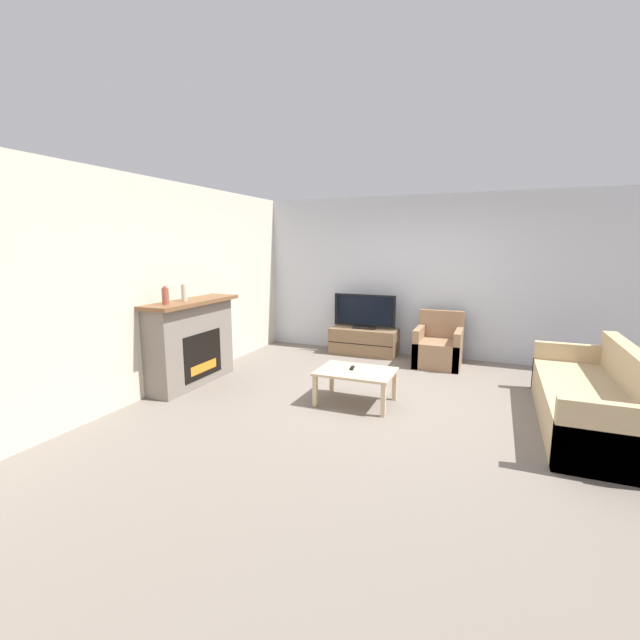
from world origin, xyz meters
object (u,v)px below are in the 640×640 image
Objects in this scene: armchair at (439,348)px; couch at (594,402)px; fireplace at (191,342)px; mantel_vase_left at (165,296)px; mantel_vase_centre_left at (184,292)px; coffee_table at (356,375)px; remote at (352,368)px; tv at (364,313)px; tv_stand at (364,341)px.

armchair is 2.56m from couch.
mantel_vase_left is at bearing -87.88° from fireplace.
mantel_vase_centre_left is 4.91m from couch.
coffee_table is at bearing 3.53° from fireplace.
remote is at bearing 16.26° from mantel_vase_left.
armchair is 5.44× the size of remote.
tv is at bearing 55.09° from fireplace.
couch is at bearing -33.42° from tv_stand.
couch is at bearing 4.96° from fireplace.
couch is (3.09, -2.04, 0.05)m from tv_stand.
mantel_vase_centre_left is at bearing -173.60° from coffee_table.
tv reaches higher than couch.
coffee_table is at bearing -75.82° from tv.
tv is at bearing 93.18° from remote.
remote is (0.52, -2.26, 0.19)m from tv_stand.
fireplace is at bearing -176.47° from coffee_table.
armchair is (2.98, 2.70, -0.99)m from mantel_vase_left.
fireplace is at bearing 92.12° from mantel_vase_left.
coffee_table is at bearing -108.60° from armchair.
tv_stand is (1.69, 2.57, -1.05)m from mantel_vase_centre_left.
tv is 7.01× the size of remote.
mantel_vase_left reaches higher than coffee_table.
mantel_vase_left reaches higher than fireplace.
tv_stand is 1.28× the size of coffee_table.
armchair is 0.36× the size of couch.
mantel_vase_centre_left reaches higher than armchair.
mantel_vase_left is at bearing -120.20° from tv_stand.
tv_stand is (1.71, 2.45, -0.36)m from fireplace.
mantel_vase_left is 0.20× the size of tv_stand.
fireplace is 4.82m from couch.
tv_stand is 1.31m from armchair.
fireplace reaches higher than armchair.
couch reaches higher than coffee_table.
remote is at bearing 4.85° from fireplace.
mantel_vase_left is at bearing -165.28° from coffee_table.
mantel_vase_centre_left is 3.25m from tv_stand.
armchair is at bearing 36.78° from fireplace.
tv_stand is at bearing 56.59° from mantel_vase_centre_left.
coffee_table is (2.28, 0.60, -0.91)m from mantel_vase_left.
coffee_table is (-0.71, -2.10, 0.08)m from armchair.
remote is (2.21, 0.30, -0.86)m from mantel_vase_centre_left.
coffee_table is at bearing 6.40° from mantel_vase_centre_left.
fireplace is at bearing 175.05° from remote.
mantel_vase_centre_left is 2.47m from coffee_table.
mantel_vase_left is 4.96m from couch.
tv_stand is 1.06× the size of tv.
mantel_vase_centre_left reaches higher than remote.
fireplace is 9.84× the size of remote.
mantel_vase_centre_left is at bearing 178.01° from remote.
couch is (4.78, 0.87, -0.99)m from mantel_vase_left.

